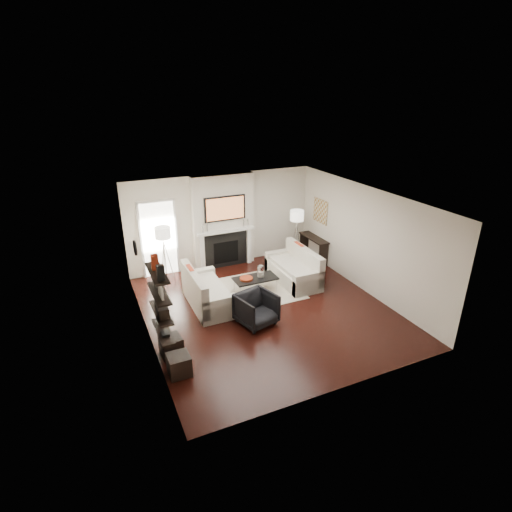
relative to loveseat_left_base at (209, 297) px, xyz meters
name	(u,v)px	position (x,y,z in m)	size (l,w,h in m)	color
room_envelope	(267,257)	(1.19, -0.76, 1.14)	(6.00, 6.00, 6.00)	black
chimney_breast	(223,221)	(1.19, 2.11, 1.14)	(1.80, 0.25, 2.70)	silver
fireplace_surround	(226,250)	(1.19, 1.98, 0.31)	(1.30, 0.02, 1.04)	black
firebox	(226,252)	(1.19, 1.97, 0.24)	(0.75, 0.02, 0.65)	black
mantel_pilaster_l	(202,253)	(0.47, 1.95, 0.34)	(0.12, 0.08, 1.10)	white
mantel_pilaster_r	(249,246)	(1.91, 1.95, 0.34)	(0.12, 0.08, 1.10)	white
mantel_shelf	(226,231)	(1.19, 1.93, 0.91)	(1.70, 0.18, 0.07)	white
tv_body	(225,208)	(1.19, 1.95, 1.57)	(1.20, 0.06, 0.70)	black
tv_screen	(225,209)	(1.19, 1.92, 1.57)	(1.10, 0.01, 0.62)	#BF723F
candlestick_l_tall	(207,227)	(0.64, 1.94, 1.09)	(0.04, 0.04, 0.30)	silver
candlestick_l_short	(203,229)	(0.51, 1.94, 1.06)	(0.04, 0.04, 0.24)	silver
candlestick_r_tall	(244,222)	(1.74, 1.94, 1.09)	(0.04, 0.04, 0.30)	silver
candlestick_r_short	(248,223)	(1.87, 1.94, 1.06)	(0.04, 0.04, 0.24)	silver
hallway_panel	(159,239)	(-0.66, 2.22, 0.84)	(0.90, 0.02, 2.10)	white
door_trim_l	(141,242)	(-1.14, 2.20, 0.84)	(0.06, 0.06, 2.16)	white
door_trim_r	(176,237)	(-0.18, 2.20, 0.84)	(0.06, 0.06, 2.16)	white
door_trim_top	(155,201)	(-0.66, 2.20, 1.92)	(1.02, 0.06, 0.06)	white
rug	(247,291)	(1.12, 0.26, -0.20)	(2.60, 2.00, 0.01)	#BAAE98
loveseat_left_base	(209,297)	(0.00, 0.00, 0.00)	(0.85, 1.80, 0.42)	beige
loveseat_left_back	(194,288)	(-0.33, 0.00, 0.32)	(0.18, 1.80, 0.80)	beige
loveseat_left_arm_n	(220,310)	(0.00, -0.81, 0.09)	(0.85, 0.18, 0.60)	beige
loveseat_left_arm_s	(199,280)	(0.00, 0.81, 0.09)	(0.85, 0.18, 0.60)	beige
loveseat_left_cushion	(210,287)	(0.05, 0.00, 0.26)	(0.63, 1.44, 0.10)	beige
pillow_left_orange	(190,275)	(-0.33, 0.30, 0.52)	(0.10, 0.42, 0.42)	#A72E14
pillow_left_charcoal	(198,286)	(-0.33, -0.30, 0.51)	(0.10, 0.40, 0.40)	black
loveseat_right_base	(293,274)	(2.49, 0.29, 0.00)	(0.85, 1.80, 0.42)	beige
loveseat_right_back	(304,262)	(2.83, 0.29, 0.32)	(0.18, 1.80, 0.80)	beige
loveseat_right_arm_n	(308,284)	(2.49, -0.52, 0.09)	(0.85, 0.18, 0.60)	beige
loveseat_right_arm_s	(279,260)	(2.49, 1.10, 0.09)	(0.85, 0.18, 0.60)	beige
loveseat_right_cushion	(292,266)	(2.44, 0.29, 0.26)	(0.63, 1.44, 0.10)	beige
pillow_right_orange	(299,251)	(2.83, 0.59, 0.52)	(0.10, 0.42, 0.42)	#A72E14
pillow_right_charcoal	(310,259)	(2.83, -0.01, 0.51)	(0.10, 0.40, 0.40)	black
coffee_table	(255,278)	(1.30, 0.12, 0.19)	(1.10, 0.55, 0.04)	black
coffee_leg_nw	(241,293)	(0.80, -0.10, -0.02)	(0.02, 0.02, 0.38)	silver
coffee_leg_ne	(277,286)	(1.80, -0.10, -0.02)	(0.02, 0.02, 0.38)	silver
coffee_leg_sw	(234,286)	(0.80, 0.34, -0.02)	(0.02, 0.02, 0.38)	silver
coffee_leg_se	(269,279)	(1.80, 0.34, -0.02)	(0.02, 0.02, 0.38)	silver
hurricane_glass	(261,272)	(1.45, 0.12, 0.35)	(0.18, 0.18, 0.31)	white
hurricane_candle	(261,274)	(1.45, 0.12, 0.29)	(0.10, 0.10, 0.15)	white
copper_bowl	(246,279)	(1.05, 0.12, 0.24)	(0.33, 0.33, 0.06)	#B33D1D
armchair	(256,308)	(0.72, -1.22, 0.19)	(0.77, 0.72, 0.80)	black
lamp_left_post	(166,263)	(-0.66, 1.58, 0.39)	(0.02, 0.02, 1.20)	silver
lamp_left_shade	(163,233)	(-0.66, 1.58, 1.24)	(0.40, 0.40, 0.30)	white
lamp_left_leg_a	(170,262)	(-0.55, 1.58, 0.39)	(0.02, 0.02, 1.25)	silver
lamp_left_leg_b	(163,262)	(-0.72, 1.68, 0.39)	(0.02, 0.02, 1.25)	silver
lamp_left_leg_c	(164,265)	(-0.72, 1.49, 0.39)	(0.02, 0.02, 1.25)	silver
lamp_right_post	(296,243)	(3.24, 1.47, 0.39)	(0.02, 0.02, 1.20)	silver
lamp_right_shade	(297,215)	(3.24, 1.47, 1.24)	(0.40, 0.40, 0.30)	white
lamp_right_leg_a	(299,242)	(3.35, 1.47, 0.39)	(0.02, 0.02, 1.25)	silver
lamp_right_leg_b	(293,242)	(3.18, 1.57, 0.39)	(0.02, 0.02, 1.25)	silver
lamp_right_leg_c	(296,244)	(3.18, 1.38, 0.39)	(0.02, 0.02, 1.25)	silver
console_top	(314,238)	(3.76, 1.30, 0.52)	(0.35, 1.20, 0.04)	black
console_leg_n	(323,256)	(3.76, 0.75, 0.14)	(0.30, 0.04, 0.71)	black
console_leg_s	(304,244)	(3.76, 1.85, 0.14)	(0.30, 0.04, 0.71)	black
wall_art	(321,211)	(3.92, 1.29, 1.34)	(0.03, 0.70, 0.70)	tan
shelf_bottom	(163,331)	(-1.43, -1.76, 0.49)	(0.25, 1.00, 0.04)	black
shelf_lower	(161,312)	(-1.43, -1.76, 0.89)	(0.25, 1.00, 0.04)	black
shelf_upper	(159,293)	(-1.43, -1.76, 1.29)	(0.25, 1.00, 0.04)	black
shelf_top	(157,273)	(-1.43, -1.76, 1.69)	(0.25, 1.00, 0.04)	black
decor_magfile_a	(161,273)	(-1.43, -2.13, 1.85)	(0.12, 0.10, 0.28)	black
decor_magfile_b	(155,262)	(-1.43, -1.64, 1.85)	(0.12, 0.10, 0.28)	#A72E14
decor_frame_a	(161,291)	(-1.43, -1.95, 1.42)	(0.04, 0.30, 0.22)	white
decor_frame_b	(156,282)	(-1.43, -1.52, 1.40)	(0.04, 0.22, 0.18)	black
decor_wine_rack	(163,312)	(-1.43, -1.97, 1.01)	(0.18, 0.25, 0.20)	black
decor_box_small	(159,305)	(-1.43, -1.62, 0.97)	(0.15, 0.12, 0.12)	black
decor_books	(165,334)	(-1.43, -1.93, 0.53)	(0.14, 0.20, 0.05)	black
decor_box_tall	(160,319)	(-1.43, -1.50, 0.60)	(0.10, 0.10, 0.18)	white
clock_rim	(135,248)	(-1.54, 0.14, 1.49)	(0.34, 0.34, 0.04)	black
clock_face	(136,248)	(-1.52, 0.14, 1.49)	(0.29, 0.29, 0.01)	white
ottoman_near	(171,346)	(-1.28, -1.58, -0.01)	(0.40, 0.40, 0.40)	black
ottoman_far	(179,365)	(-1.28, -2.21, -0.01)	(0.40, 0.40, 0.40)	black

